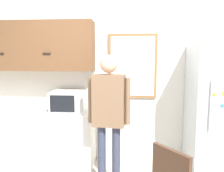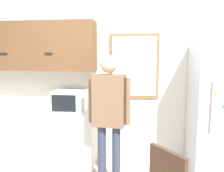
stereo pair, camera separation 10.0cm
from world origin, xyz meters
name	(u,v)px [view 2 (the right image)]	position (x,y,z in m)	size (l,w,h in m)	color
back_wall	(105,80)	(0.00, 1.80, 1.35)	(6.00, 0.06, 2.70)	silver
counter	(32,136)	(-1.16, 1.49, 0.44)	(2.08, 0.56, 0.88)	silver
upper_cabinets	(31,47)	(-1.16, 1.60, 1.89)	(2.08, 0.36, 0.76)	brown
microwave	(71,101)	(-0.49, 1.51, 1.04)	(0.53, 0.42, 0.32)	white
person	(109,107)	(0.18, 1.01, 1.07)	(0.56, 0.26, 1.75)	#33384C
refrigerator	(217,112)	(1.67, 1.41, 0.95)	(0.70, 0.73, 1.90)	silver
window	(134,66)	(0.49, 1.76, 1.58)	(0.78, 0.05, 1.03)	olive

